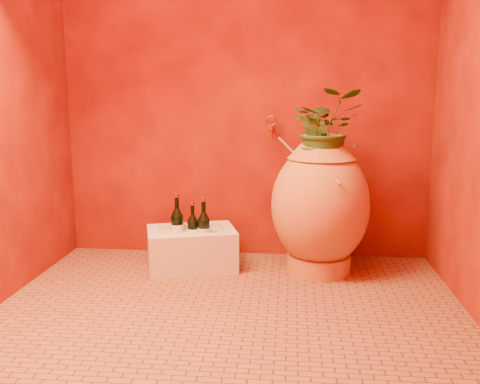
# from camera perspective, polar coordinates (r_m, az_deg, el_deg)

# --- Properties ---
(floor) EXTENTS (2.50, 2.50, 0.00)m
(floor) POSITION_cam_1_polar(r_m,az_deg,el_deg) (2.91, -1.14, -12.35)
(floor) COLOR brown
(floor) RESTS_ON ground
(wall_back) EXTENTS (2.50, 0.02, 2.50)m
(wall_back) POSITION_cam_1_polar(r_m,az_deg,el_deg) (3.68, 0.62, 12.43)
(wall_back) COLOR #590A05
(wall_back) RESTS_ON ground
(amphora) EXTENTS (0.75, 0.75, 0.88)m
(amphora) POSITION_cam_1_polar(r_m,az_deg,el_deg) (3.39, 8.55, -1.36)
(amphora) COLOR #B06931
(amphora) RESTS_ON floor
(stone_basin) EXTENTS (0.64, 0.53, 0.26)m
(stone_basin) POSITION_cam_1_polar(r_m,az_deg,el_deg) (3.51, -5.19, -6.14)
(stone_basin) COLOR beige
(stone_basin) RESTS_ON floor
(wine_bottle_a) EXTENTS (0.08, 0.08, 0.33)m
(wine_bottle_a) POSITION_cam_1_polar(r_m,az_deg,el_deg) (3.45, -3.88, -4.07)
(wine_bottle_a) COLOR black
(wine_bottle_a) RESTS_ON stone_basin
(wine_bottle_b) EXTENTS (0.08, 0.08, 0.35)m
(wine_bottle_b) POSITION_cam_1_polar(r_m,az_deg,el_deg) (3.53, -6.71, -3.68)
(wine_bottle_b) COLOR black
(wine_bottle_b) RESTS_ON stone_basin
(wine_bottle_c) EXTENTS (0.07, 0.07, 0.30)m
(wine_bottle_c) POSITION_cam_1_polar(r_m,az_deg,el_deg) (3.49, -5.06, -4.13)
(wine_bottle_c) COLOR black
(wine_bottle_c) RESTS_ON stone_basin
(wall_tap) EXTENTS (0.07, 0.15, 0.17)m
(wall_tap) POSITION_cam_1_polar(r_m,az_deg,el_deg) (3.59, 3.34, 6.90)
(wall_tap) COLOR #965C22
(wall_tap) RESTS_ON wall_back
(plant_main) EXTENTS (0.45, 0.40, 0.48)m
(plant_main) POSITION_cam_1_polar(r_m,az_deg,el_deg) (3.31, 9.20, 6.74)
(plant_main) COLOR #244C1B
(plant_main) RESTS_ON amphora
(plant_side) EXTENTS (0.23, 0.24, 0.35)m
(plant_side) POSITION_cam_1_polar(r_m,az_deg,el_deg) (3.25, 8.04, 5.12)
(plant_side) COLOR #244C1B
(plant_side) RESTS_ON amphora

